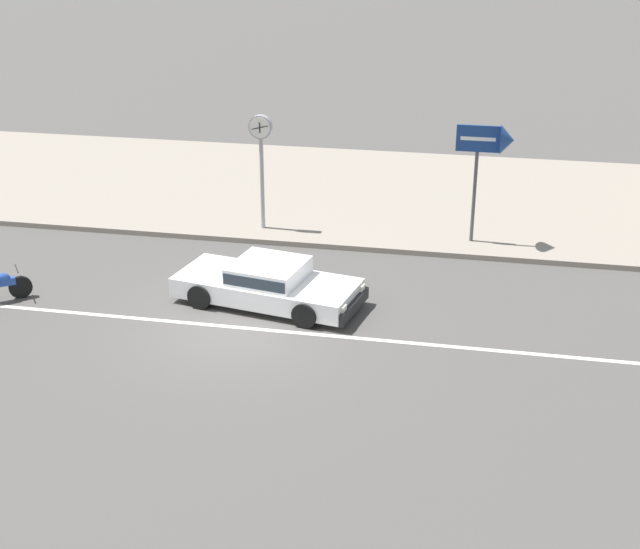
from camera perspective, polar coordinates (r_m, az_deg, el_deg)
The scene contains 6 objects.
ground_plane at distance 20.45m, azimuth -5.25°, elevation -3.40°, with size 160.00×160.00×0.00m, color #4C4947.
lane_centre_stripe at distance 20.45m, azimuth -5.25°, elevation -3.39°, with size 50.40×0.14×0.01m, color silver.
kerb_strip at distance 29.60m, azimuth 0.19°, elevation 5.40°, with size 68.00×10.00×0.15m, color gray.
sedan_white_0 at distance 21.37m, azimuth -3.33°, elevation -0.55°, with size 4.73×2.58×1.06m.
street_clock at distance 25.34m, azimuth -3.79°, elevation 8.33°, with size 0.67×0.22×3.32m.
arrow_signboard at distance 24.50m, azimuth 11.41°, elevation 8.14°, with size 1.53×0.79×3.33m.
Camera 1 is at (5.36, -17.51, 9.13)m, focal length 50.00 mm.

